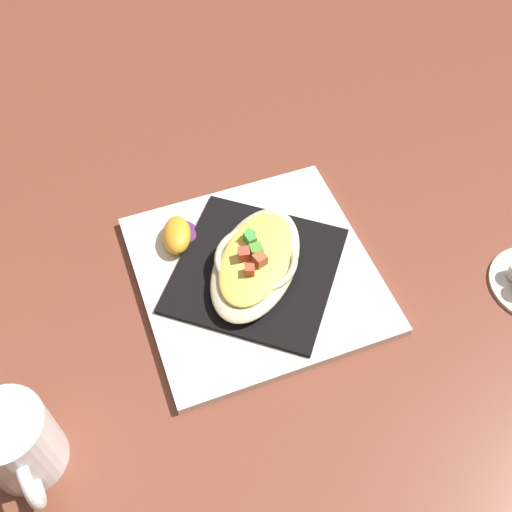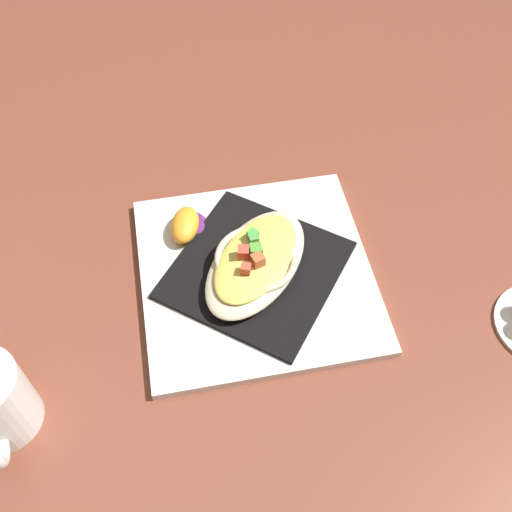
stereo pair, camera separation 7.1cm
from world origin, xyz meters
TOP-DOWN VIEW (x-y plane):
  - ground_plane at (0.00, 0.00)m, footprint 2.60×2.60m
  - square_plate at (0.00, 0.00)m, footprint 0.28×0.28m
  - folded_napkin at (0.00, 0.00)m, footprint 0.26×0.26m
  - gratin_dish at (0.00, -0.00)m, footprint 0.18×0.19m
  - orange_garnish at (0.08, -0.07)m, footprint 0.06×0.07m
  - coffee_mug at (0.28, 0.14)m, footprint 0.08×0.11m

SIDE VIEW (x-z plane):
  - ground_plane at x=0.00m, z-range 0.00..0.00m
  - square_plate at x=0.00m, z-range 0.00..0.01m
  - folded_napkin at x=0.00m, z-range 0.01..0.02m
  - orange_garnish at x=0.08m, z-range 0.01..0.04m
  - gratin_dish at x=0.00m, z-range 0.01..0.05m
  - coffee_mug at x=0.28m, z-range 0.00..0.09m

